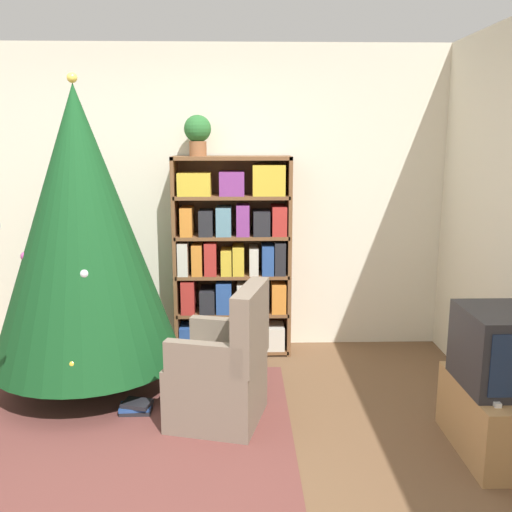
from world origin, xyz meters
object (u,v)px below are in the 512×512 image
bookshelf (233,258)px  christmas_tree (81,228)px  armchair (223,374)px  potted_plant (198,132)px  television (504,349)px

bookshelf → christmas_tree: 1.32m
bookshelf → armchair: bookshelf is taller
christmas_tree → armchair: christmas_tree is taller
christmas_tree → potted_plant: christmas_tree is taller
armchair → bookshelf: bearing=-167.9°
christmas_tree → bookshelf: bearing=32.9°
television → christmas_tree: (-2.64, 0.98, 0.56)m
bookshelf → television: bookshelf is taller
television → potted_plant: (-1.85, 1.68, 1.23)m
christmas_tree → potted_plant: bearing=41.7°
armchair → potted_plant: (-0.22, 1.25, 1.55)m
armchair → christmas_tree: bearing=-104.0°
television → armchair: size_ratio=0.56×
potted_plant → armchair: bearing=-79.9°
television → armchair: bearing=165.3°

